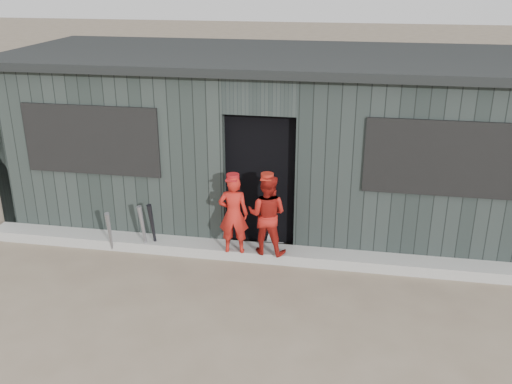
% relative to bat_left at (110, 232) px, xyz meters
% --- Properties ---
extents(ground, '(80.00, 80.00, 0.00)m').
position_rel_bat_left_xyz_m(ground, '(2.05, -1.56, -0.34)').
color(ground, '#705F4D').
rests_on(ground, ground).
extents(curb, '(8.00, 0.36, 0.15)m').
position_rel_bat_left_xyz_m(curb, '(2.05, 0.26, -0.27)').
color(curb, '#9B9B96').
rests_on(curb, ground).
extents(bat_left, '(0.16, 0.29, 0.69)m').
position_rel_bat_left_xyz_m(bat_left, '(0.00, 0.00, 0.00)').
color(bat_left, gray).
rests_on(bat_left, ground).
extents(bat_mid, '(0.13, 0.18, 0.75)m').
position_rel_bat_left_xyz_m(bat_mid, '(0.46, 0.12, 0.03)').
color(bat_mid, gray).
rests_on(bat_mid, ground).
extents(bat_right, '(0.07, 0.24, 0.78)m').
position_rel_bat_left_xyz_m(bat_right, '(0.58, 0.16, 0.04)').
color(bat_right, black).
rests_on(bat_right, ground).
extents(player_red_left, '(0.43, 0.31, 1.11)m').
position_rel_bat_left_xyz_m(player_red_left, '(1.77, 0.11, 0.36)').
color(player_red_left, red).
rests_on(player_red_left, curb).
extents(player_red_right, '(0.59, 0.49, 1.13)m').
position_rel_bat_left_xyz_m(player_red_right, '(2.22, 0.17, 0.37)').
color(player_red_right, '#A21A14').
rests_on(player_red_right, curb).
extents(player_grey_back, '(0.67, 0.48, 1.28)m').
position_rel_bat_left_xyz_m(player_grey_back, '(2.20, 0.78, 0.30)').
color(player_grey_back, '#B9B9B9').
rests_on(player_grey_back, ground).
extents(dugout, '(8.30, 3.30, 2.62)m').
position_rel_bat_left_xyz_m(dugout, '(2.05, 1.95, 0.94)').
color(dugout, black).
rests_on(dugout, ground).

